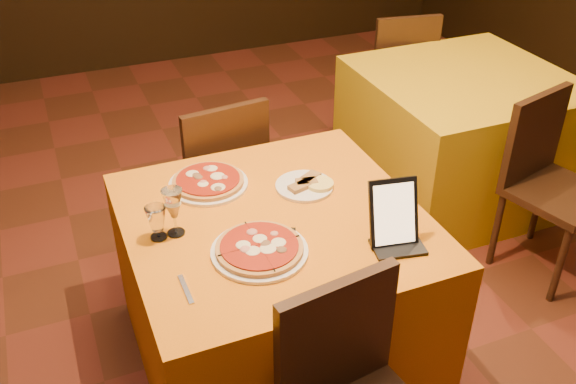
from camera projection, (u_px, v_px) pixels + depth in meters
name	position (u px, v px, depth m)	size (l,w,h in m)	color
floor	(270.00, 333.00, 2.94)	(6.00, 7.00, 0.01)	#5E2D19
main_table	(275.00, 292.00, 2.62)	(1.10, 1.10, 0.75)	orange
side_table	(459.00, 136.00, 3.76)	(1.10, 1.10, 0.75)	gold
chair_main_far	(214.00, 176.00, 3.23)	(0.48, 0.48, 0.91)	black
chair_side_near	(559.00, 193.00, 3.09)	(0.41, 0.41, 0.91)	black
chair_side_far	(393.00, 75.00, 4.32)	(0.36, 0.36, 0.91)	black
pizza_near	(259.00, 250.00, 2.22)	(0.34, 0.34, 0.03)	white
pizza_far	(208.00, 182.00, 2.59)	(0.32, 0.32, 0.03)	white
cutlet_dish	(304.00, 185.00, 2.58)	(0.23, 0.23, 0.03)	white
wine_glass	(174.00, 212.00, 2.27)	(0.08, 0.08, 0.19)	#EBCD85
water_glass	(157.00, 223.00, 2.27)	(0.06, 0.06, 0.13)	white
tablet	(394.00, 213.00, 2.22)	(0.17, 0.01, 0.24)	black
knife	(292.00, 252.00, 2.23)	(0.25, 0.02, 0.01)	#A5A4AB
fork_near	(186.00, 289.00, 2.07)	(0.15, 0.02, 0.01)	silver
fork_far	(231.00, 176.00, 2.65)	(0.16, 0.02, 0.01)	silver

